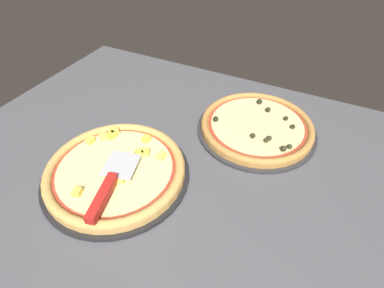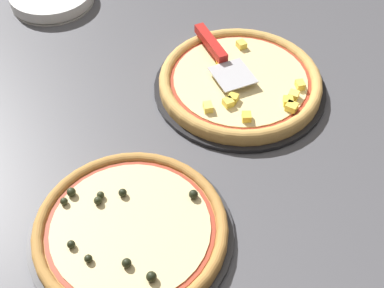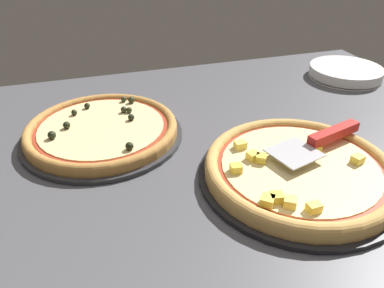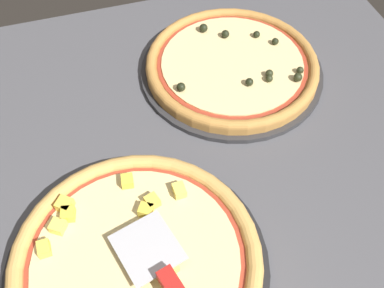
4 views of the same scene
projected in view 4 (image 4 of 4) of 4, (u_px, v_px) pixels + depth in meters
ground_plane at (171, 248)px, 69.09cm from camera, size 120.56×121.04×3.60cm
pizza_pan_front at (138, 266)px, 64.97cm from camera, size 38.23×38.23×1.00cm
pizza_front at (136, 260)px, 63.40cm from camera, size 35.93×35.93×3.74cm
pizza_pan_back at (231, 71)px, 89.64cm from camera, size 36.17×36.17×1.00cm
pizza_back at (232, 64)px, 88.24cm from camera, size 34.00×34.00×3.68cm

